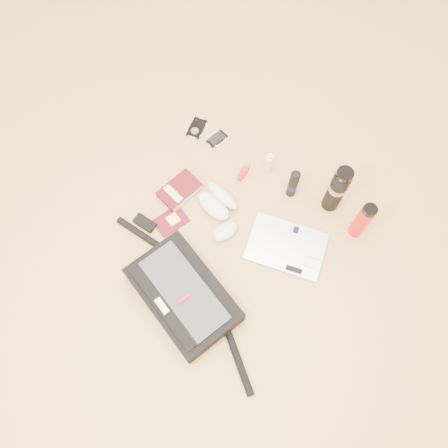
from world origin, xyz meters
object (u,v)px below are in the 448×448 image
Objects in this scene: messenger_bag at (183,295)px; book at (180,190)px; thermos_black at (337,189)px; laptop at (286,247)px; thermos_red at (362,221)px.

messenger_bag is 4.22× the size of book.
laptop is at bearing -102.79° from thermos_black.
book is at bearing 145.98° from messenger_bag.
book is (-0.29, 0.40, -0.04)m from messenger_bag.
laptop is at bearing 16.38° from book.
thermos_red is at bearing 73.86° from messenger_bag.
thermos_black is (0.32, 0.71, 0.09)m from messenger_bag.
book is (-0.54, -0.02, 0.01)m from laptop.
messenger_bag is 0.49m from laptop.
messenger_bag is at bearing -133.90° from laptop.
messenger_bag is 3.03× the size of thermos_black.
messenger_bag is 0.78m from thermos_black.
messenger_bag is 3.75× the size of thermos_red.
thermos_red is (0.76, 0.25, 0.10)m from book.
messenger_bag reaches higher than book.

